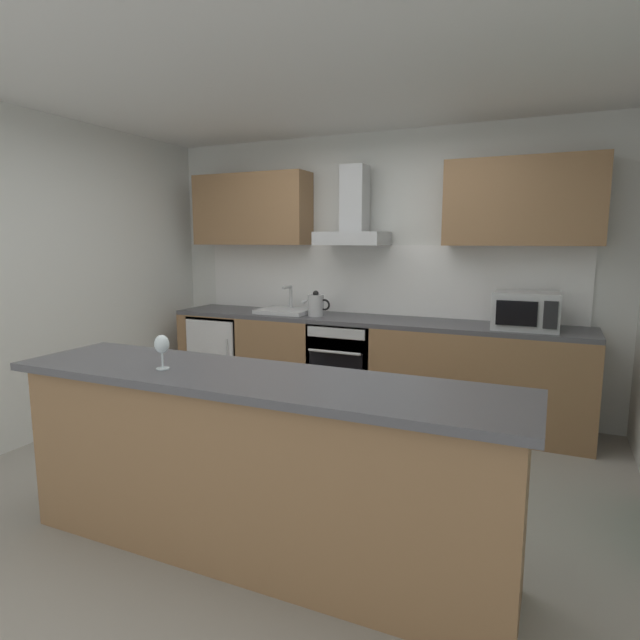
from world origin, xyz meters
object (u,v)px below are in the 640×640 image
object	(u,v)px
microwave	(526,311)
sink	(285,310)
range_hood	(353,220)
refrigerator	(226,355)
wine_glass	(162,345)
kettle	(316,305)
oven	(347,364)

from	to	relation	value
microwave	sink	bearing A→B (deg)	178.98
microwave	range_hood	xyz separation A→B (m)	(-1.53, 0.16, 0.74)
refrigerator	wine_glass	distance (m)	2.78
refrigerator	kettle	size ratio (longest dim) A/B	2.94
wine_glass	range_hood	bearing A→B (deg)	88.05
refrigerator	kettle	distance (m)	1.19
wine_glass	refrigerator	bearing A→B (deg)	117.84
oven	sink	bearing A→B (deg)	179.04
wine_glass	microwave	bearing A→B (deg)	55.68
oven	refrigerator	distance (m)	1.35
microwave	wine_glass	size ratio (longest dim) A/B	2.81
microwave	refrigerator	bearing A→B (deg)	179.50
refrigerator	microwave	xyz separation A→B (m)	(2.88, -0.03, 0.62)
kettle	wine_glass	distance (m)	2.37
sink	oven	bearing A→B (deg)	-0.96
sink	range_hood	world-z (taller)	range_hood
kettle	wine_glass	world-z (taller)	kettle
oven	refrigerator	size ratio (longest dim) A/B	0.94
oven	wine_glass	distance (m)	2.47
microwave	kettle	xyz separation A→B (m)	(-1.84, -0.01, -0.04)
oven	range_hood	distance (m)	1.33
microwave	sink	xyz separation A→B (m)	(-2.19, 0.04, -0.12)
refrigerator	range_hood	xyz separation A→B (m)	(1.35, 0.13, 1.36)
oven	microwave	size ratio (longest dim) A/B	1.60
refrigerator	sink	distance (m)	0.86
sink	kettle	world-z (taller)	sink
refrigerator	wine_glass	size ratio (longest dim) A/B	4.78
microwave	kettle	size ratio (longest dim) A/B	1.73
oven	wine_glass	world-z (taller)	wine_glass
microwave	sink	world-z (taller)	microwave
sink	kettle	bearing A→B (deg)	-7.25
kettle	range_hood	world-z (taller)	range_hood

